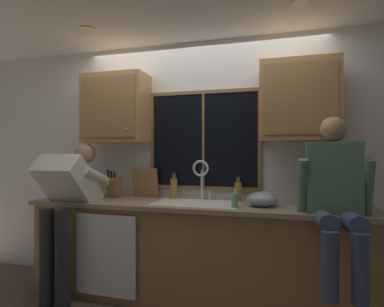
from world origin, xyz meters
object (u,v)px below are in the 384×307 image
soap_dispenser (235,200)px  bottle_green_glass (174,188)px  person_standing (68,200)px  cutting_board (145,183)px  bottle_tall_clear (238,191)px  mixing_bowl (263,199)px  knife_block (114,187)px  person_sitting_on_counter (336,191)px

soap_dispenser → bottle_green_glass: bottle_green_glass is taller
person_standing → cutting_board: bearing=40.7°
cutting_board → bottle_tall_clear: (0.99, -0.02, -0.05)m
mixing_bowl → bottle_tall_clear: bearing=140.5°
soap_dispenser → bottle_green_glass: size_ratio=0.62×
knife_block → person_sitting_on_counter: bearing=-10.4°
bottle_tall_clear → soap_dispenser: bearing=-87.6°
mixing_bowl → soap_dispenser: bearing=-148.2°
knife_block → bottle_tall_clear: (1.30, 0.08, -0.01)m
person_standing → bottle_tall_clear: bearing=17.0°
mixing_bowl → bottle_tall_clear: bottle_tall_clear is taller
knife_block → bottle_green_glass: bearing=7.2°
cutting_board → mixing_bowl: size_ratio=1.17×
person_standing → mixing_bowl: bearing=8.9°
mixing_bowl → bottle_green_glass: bearing=167.7°
cutting_board → mixing_bowl: cutting_board is taller
person_sitting_on_counter → bottle_tall_clear: size_ratio=5.16×
cutting_board → bottle_green_glass: cutting_board is taller
person_sitting_on_counter → bottle_tall_clear: (-0.79, 0.47, -0.08)m
person_sitting_on_counter → cutting_board: bearing=164.7°
person_sitting_on_counter → bottle_green_glass: (-1.45, 0.47, -0.07)m
soap_dispenser → bottle_green_glass: (-0.67, 0.34, 0.05)m
mixing_bowl → bottle_green_glass: (-0.90, 0.20, 0.05)m
knife_block → mixing_bowl: 1.54m
mixing_bowl → soap_dispenser: (-0.23, -0.14, 0.00)m
person_sitting_on_counter → mixing_bowl: 0.63m
mixing_bowl → bottle_green_glass: bottle_green_glass is taller
person_standing → knife_block: 0.49m
cutting_board → bottle_tall_clear: size_ratio=1.29×
knife_block → mixing_bowl: (1.54, -0.12, -0.05)m
cutting_board → bottle_green_glass: size_ratio=1.17×
person_standing → knife_block: size_ratio=4.64×
soap_dispenser → bottle_tall_clear: size_ratio=0.69×
bottle_tall_clear → knife_block: bearing=-176.3°
person_standing → cutting_board: size_ratio=4.75×
person_sitting_on_counter → soap_dispenser: 0.80m
person_sitting_on_counter → mixing_bowl: size_ratio=4.67×
mixing_bowl → soap_dispenser: soap_dispenser is taller
knife_block → cutting_board: bearing=18.2°
mixing_bowl → soap_dispenser: size_ratio=1.61×
person_standing → soap_dispenser: person_standing is taller
mixing_bowl → person_standing: bearing=-171.1°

